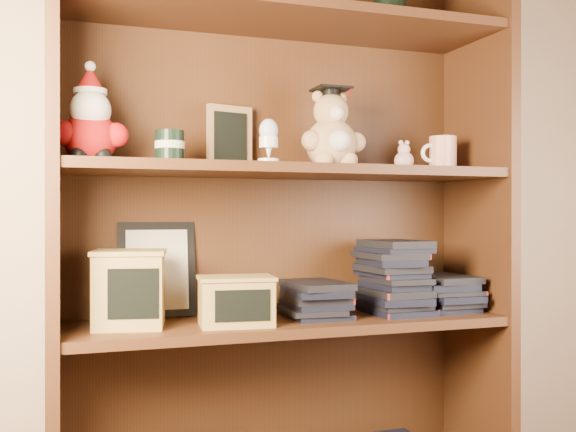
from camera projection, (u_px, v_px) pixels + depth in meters
name	position (u px, v px, depth m)	size (l,w,h in m)	color
bookcase	(281.00, 231.00, 1.82)	(1.20, 0.35, 1.60)	#482714
shelf_lower	(288.00, 323.00, 1.77)	(1.14, 0.33, 0.02)	#482714
shelf_upper	(288.00, 171.00, 1.77)	(1.14, 0.33, 0.02)	#482714
santa_plush	(90.00, 124.00, 1.60)	(0.18, 0.13, 0.25)	#A50F0F
teachers_tin	(170.00, 147.00, 1.67)	(0.07, 0.07, 0.08)	black
chalkboard_plaque	(230.00, 138.00, 1.84)	(0.13, 0.09, 0.17)	#9E7547
egg_cup	(269.00, 140.00, 1.67)	(0.05, 0.05, 0.11)	white
grad_teddy_bear	(332.00, 136.00, 1.80)	(0.18, 0.16, 0.22)	tan
pink_figurine	(404.00, 158.00, 1.88)	(0.05, 0.05, 0.08)	#CA9F9C
teacher_mug	(442.00, 153.00, 1.92)	(0.11, 0.08, 0.10)	silver
certificate_frame	(157.00, 270.00, 1.80)	(0.20, 0.05, 0.25)	black
treats_box	(130.00, 288.00, 1.64)	(0.20, 0.20, 0.19)	#B09048
pencils_box	(236.00, 300.00, 1.66)	(0.20, 0.15, 0.12)	#B09048
book_stack_left	(314.00, 299.00, 1.79)	(0.14, 0.20, 0.10)	black
book_stack_mid	(392.00, 278.00, 1.87)	(0.14, 0.20, 0.19)	black
book_stack_right	(442.00, 293.00, 1.92)	(0.14, 0.20, 0.10)	black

